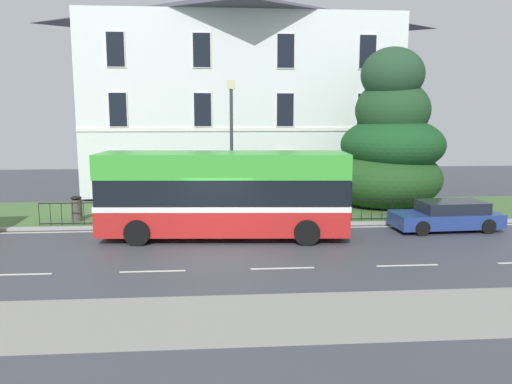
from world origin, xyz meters
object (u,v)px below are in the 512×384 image
(litter_bin, at_px, (77,208))
(single_decker_bus, at_px, (224,193))
(street_lamp_post, at_px, (232,141))
(parked_hatchback_01, at_px, (447,216))
(georgian_townhouse, at_px, (240,91))
(evergreen_tree, at_px, (388,147))

(litter_bin, bearing_deg, single_decker_bus, -25.22)
(street_lamp_post, bearing_deg, parked_hatchback_01, -13.16)
(litter_bin, bearing_deg, parked_hatchback_01, -8.86)
(single_decker_bus, distance_m, parked_hatchback_01, 9.33)
(georgian_townhouse, relative_size, evergreen_tree, 2.28)
(evergreen_tree, height_order, single_decker_bus, evergreen_tree)
(evergreen_tree, height_order, street_lamp_post, evergreen_tree)
(parked_hatchback_01, xyz_separation_m, litter_bin, (-15.69, 2.45, 0.08))
(evergreen_tree, bearing_deg, litter_bin, -169.81)
(georgian_townhouse, height_order, street_lamp_post, georgian_townhouse)
(evergreen_tree, bearing_deg, parked_hatchback_01, -80.92)
(street_lamp_post, height_order, litter_bin, street_lamp_post)
(georgian_townhouse, distance_m, street_lamp_post, 11.77)
(street_lamp_post, bearing_deg, evergreen_tree, 20.73)
(georgian_townhouse, distance_m, litter_bin, 14.59)
(georgian_townhouse, xyz_separation_m, street_lamp_post, (-0.86, -11.42, -2.68))
(parked_hatchback_01, xyz_separation_m, street_lamp_post, (-8.87, 2.07, 3.04))
(evergreen_tree, xyz_separation_m, parked_hatchback_01, (0.82, -5.12, -2.52))
(georgian_townhouse, bearing_deg, street_lamp_post, -94.33)
(evergreen_tree, bearing_deg, single_decker_bus, -145.86)
(evergreen_tree, distance_m, parked_hatchback_01, 5.76)
(single_decker_bus, relative_size, litter_bin, 8.68)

